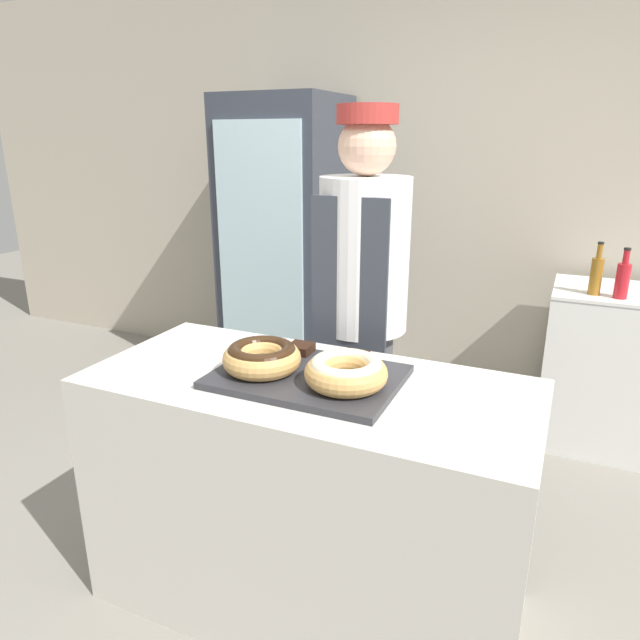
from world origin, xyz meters
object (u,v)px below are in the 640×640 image
beverage_fridge (286,249)px  brownie_back_left (300,348)px  donut_chocolate_glaze (262,356)px  donut_light_glaze (346,371)px  brownie_back_right (355,357)px  baker_person (362,310)px  bottle_amber (596,274)px  bottle_red (623,279)px  serving_tray (308,377)px

beverage_fridge → brownie_back_left: bearing=-60.8°
donut_chocolate_glaze → brownie_back_left: donut_chocolate_glaze is taller
donut_light_glaze → brownie_back_right: 0.21m
baker_person → bottle_amber: baker_person is taller
donut_chocolate_glaze → brownie_back_right: bearing=37.8°
bottle_amber → brownie_back_right: bearing=-118.2°
donut_chocolate_glaze → bottle_red: 1.97m
beverage_fridge → bottle_amber: (1.85, -0.14, 0.04)m
baker_person → brownie_back_right: bearing=-72.6°
baker_person → bottle_red: (1.04, 0.91, 0.04)m
beverage_fridge → donut_chocolate_glaze: bearing=-64.8°
donut_light_glaze → beverage_fridge: size_ratio=0.14×
brownie_back_left → brownie_back_right: (0.21, 0.00, 0.00)m
brownie_back_left → baker_person: baker_person is taller
serving_tray → bottle_red: bearing=57.7°
donut_chocolate_glaze → baker_person: (0.10, 0.70, -0.02)m
serving_tray → donut_light_glaze: 0.17m
brownie_back_right → baker_person: baker_person is taller
donut_light_glaze → beverage_fridge: beverage_fridge is taller
brownie_back_right → donut_chocolate_glaze: bearing=-142.2°
donut_chocolate_glaze → bottle_red: size_ratio=1.03×
donut_chocolate_glaze → brownie_back_right: 0.33m
brownie_back_left → beverage_fridge: size_ratio=0.04×
donut_light_glaze → brownie_back_right: donut_light_glaze is taller
donut_chocolate_glaze → donut_light_glaze: bearing=0.0°
brownie_back_right → brownie_back_left: bearing=180.0°
serving_tray → beverage_fridge: 1.99m
serving_tray → bottle_amber: bottle_amber is taller
brownie_back_right → beverage_fridge: size_ratio=0.04×
serving_tray → baker_person: baker_person is taller
brownie_back_right → bottle_red: bottle_red is taller
baker_person → bottle_red: 1.38m
donut_chocolate_glaze → bottle_amber: (1.02, 1.63, 0.03)m
serving_tray → brownie_back_left: bearing=123.1°
baker_person → donut_chocolate_glaze: bearing=-98.1°
brownie_back_right → baker_person: bearing=107.4°
serving_tray → bottle_amber: size_ratio=2.22×
donut_chocolate_glaze → brownie_back_left: 0.21m
donut_chocolate_glaze → brownie_back_left: (0.05, 0.20, -0.03)m
brownie_back_right → bottle_red: size_ratio=0.33×
brownie_back_left → brownie_back_right: same height
donut_light_glaze → bottle_red: bearing=62.4°
serving_tray → brownie_back_right: brownie_back_right is taller
donut_light_glaze → bottle_amber: bearing=66.1°
bottle_amber → beverage_fridge: bearing=175.8°
donut_light_glaze → bottle_amber: bottle_amber is taller
brownie_back_right → bottle_amber: 1.63m
baker_person → beverage_fridge: beverage_fridge is taller
donut_light_glaze → brownie_back_right: bearing=102.9°
donut_chocolate_glaze → donut_light_glaze: size_ratio=1.00×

